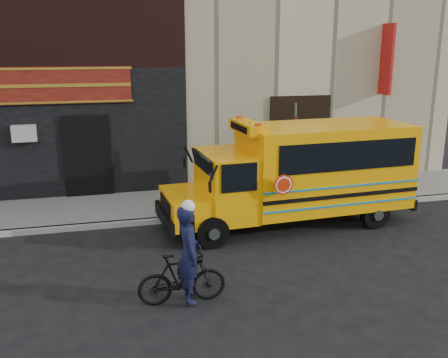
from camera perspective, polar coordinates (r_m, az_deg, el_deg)
name	(u,v)px	position (r m, az deg, el deg)	size (l,w,h in m)	color
ground	(228,255)	(11.98, 0.50, -8.63)	(120.00, 120.00, 0.00)	black
curb	(205,217)	(14.31, -2.14, -4.32)	(40.00, 0.20, 0.15)	#9D9D97
sidewalk	(195,201)	(15.71, -3.29, -2.56)	(40.00, 3.00, 0.15)	slate
building	(162,12)	(21.30, -7.11, 18.42)	(20.00, 10.70, 12.00)	#B7AB89
school_bus	(302,171)	(13.76, 8.90, 0.95)	(7.01, 2.67, 2.92)	black
sign_pole	(294,150)	(15.28, 8.04, 3.27)	(0.07, 0.28, 3.16)	#474F4A
bicycle	(182,278)	(9.72, -4.82, -11.25)	(0.48, 1.70, 1.02)	black
cyclist	(189,256)	(9.56, -4.03, -8.79)	(0.69, 0.46, 1.90)	black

